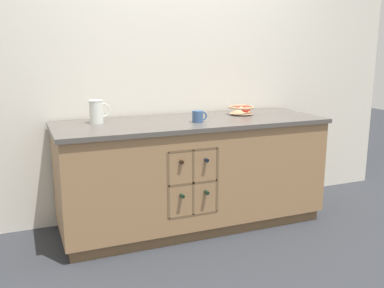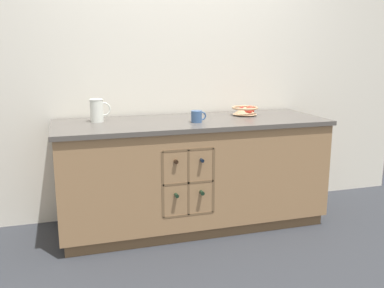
{
  "view_description": "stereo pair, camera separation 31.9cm",
  "coord_description": "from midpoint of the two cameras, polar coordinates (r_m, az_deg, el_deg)",
  "views": [
    {
      "loc": [
        -1.29,
        -3.13,
        1.44
      ],
      "look_at": [
        0.0,
        0.0,
        0.69
      ],
      "focal_mm": 40.0,
      "sensor_mm": 36.0,
      "label": 1
    },
    {
      "loc": [
        -0.99,
        -3.24,
        1.44
      ],
      "look_at": [
        0.0,
        0.0,
        0.69
      ],
      "focal_mm": 40.0,
      "sensor_mm": 36.0,
      "label": 2
    }
  ],
  "objects": [
    {
      "name": "kitchen_island",
      "position": [
        3.52,
        2.59,
        -3.88
      ],
      "size": [
        2.17,
        0.77,
        0.89
      ],
      "color": "brown",
      "rests_on": "ground_plane"
    },
    {
      "name": "fruit_bowl",
      "position": [
        3.72,
        9.59,
        4.47
      ],
      "size": [
        0.23,
        0.23,
        0.08
      ],
      "color": "tan",
      "rests_on": "kitchen_island"
    },
    {
      "name": "back_wall",
      "position": [
        3.78,
        0.56,
        9.98
      ],
      "size": [
        4.53,
        0.06,
        2.55
      ],
      "primitive_type": "cube",
      "color": "silver",
      "rests_on": "ground_plane"
    },
    {
      "name": "ceramic_mug",
      "position": [
        3.32,
        3.42,
        3.66
      ],
      "size": [
        0.12,
        0.08,
        0.09
      ],
      "color": "#385684",
      "rests_on": "kitchen_island"
    },
    {
      "name": "ground_plane",
      "position": [
        3.67,
        2.53,
        -10.61
      ],
      "size": [
        14.0,
        14.0,
        0.0
      ],
      "primitive_type": "plane",
      "color": "#2D3035"
    },
    {
      "name": "white_pitcher",
      "position": [
        3.38,
        -9.91,
        4.48
      ],
      "size": [
        0.16,
        0.11,
        0.18
      ],
      "color": "silver",
      "rests_on": "kitchen_island"
    }
  ]
}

